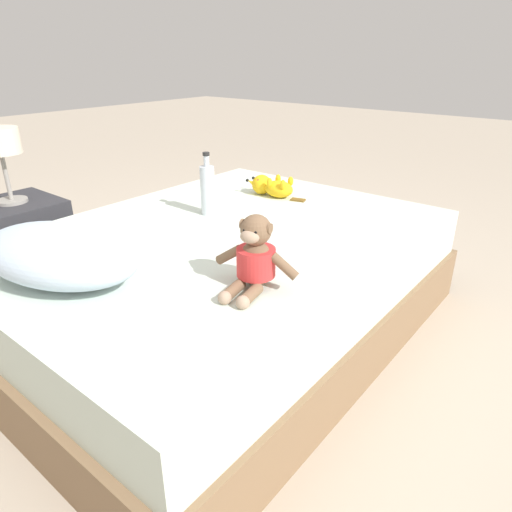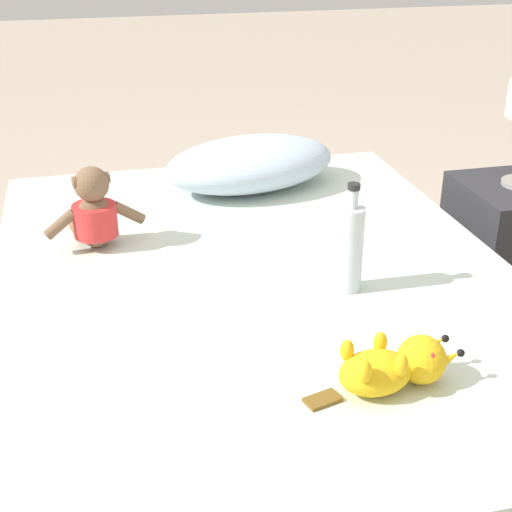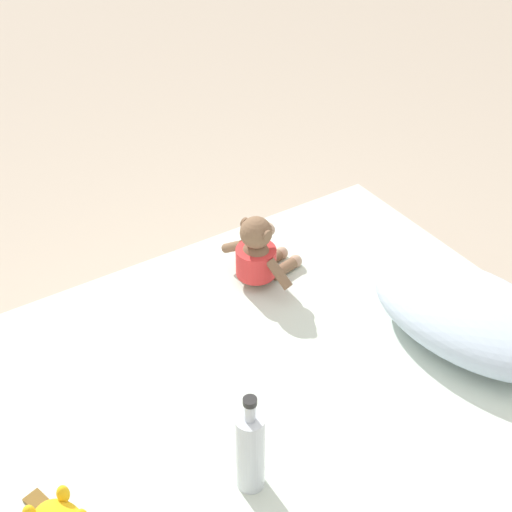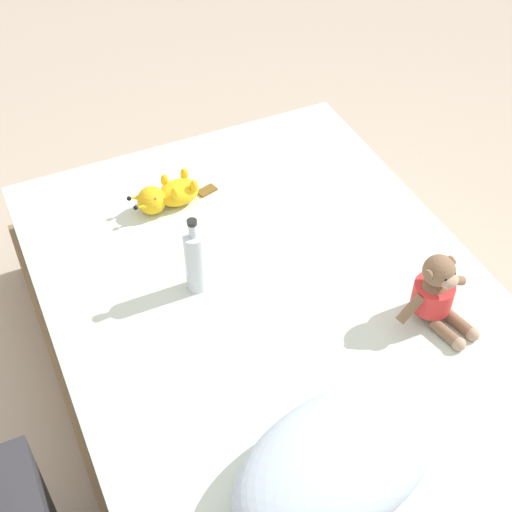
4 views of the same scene
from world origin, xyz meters
name	(u,v)px [view 1 (image 1 of 4)]	position (x,y,z in m)	size (l,w,h in m)	color
ground_plane	(224,324)	(0.00, 0.00, 0.00)	(16.00, 16.00, 0.00)	#B7A893
bed	(223,281)	(0.00, 0.00, 0.22)	(1.39, 1.84, 0.44)	#846647
pillow	(59,254)	(0.13, 0.62, 0.53)	(0.65, 0.46, 0.17)	silver
plush_monkey	(254,258)	(-0.40, 0.27, 0.54)	(0.29, 0.24, 0.24)	brown
plush_yellow_creature	(272,187)	(0.15, -0.54, 0.49)	(0.33, 0.12, 0.10)	yellow
glass_bottle	(208,189)	(0.20, -0.14, 0.56)	(0.06, 0.06, 0.28)	silver
nightstand	(23,247)	(1.00, 0.37, 0.23)	(0.38, 0.38, 0.46)	#2D2D33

